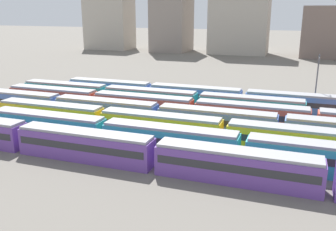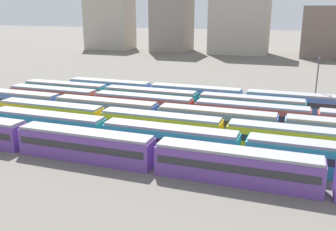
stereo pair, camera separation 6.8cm
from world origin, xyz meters
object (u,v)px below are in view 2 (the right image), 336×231
(train_track_1, at_px, (243,149))
(train_track_5, at_px, (150,98))
(train_track_4, at_px, (314,121))
(train_track_0, at_px, (236,165))
(train_track_6, at_px, (297,104))
(train_track_3, at_px, (158,115))
(catenary_pole_1, at_px, (317,80))

(train_track_1, relative_size, train_track_5, 1.34)
(train_track_1, distance_m, train_track_4, 17.72)
(train_track_5, bearing_deg, train_track_0, -51.39)
(train_track_6, bearing_deg, train_track_0, -100.12)
(train_track_0, xyz_separation_m, train_track_6, (5.57, 31.20, 0.00))
(train_track_0, height_order, train_track_5, same)
(train_track_3, distance_m, train_track_4, 24.00)
(catenary_pole_1, bearing_deg, train_track_0, -104.16)
(train_track_3, bearing_deg, train_track_6, 37.02)
(train_track_6, bearing_deg, train_track_3, -142.98)
(catenary_pole_1, bearing_deg, train_track_6, -134.36)
(train_track_0, distance_m, train_track_5, 33.27)
(train_track_1, bearing_deg, catenary_pole_1, 73.28)
(train_track_0, bearing_deg, train_track_1, 91.03)
(train_track_1, xyz_separation_m, train_track_3, (-15.02, 10.40, 0.00))
(train_track_0, distance_m, catenary_pole_1, 35.66)
(train_track_1, bearing_deg, train_track_0, -88.97)
(train_track_3, bearing_deg, train_track_5, 118.51)
(catenary_pole_1, bearing_deg, train_track_4, -91.49)
(train_track_0, bearing_deg, catenary_pole_1, 75.84)
(train_track_1, bearing_deg, train_track_3, 145.30)
(train_track_6, height_order, catenary_pole_1, catenary_pole_1)
(train_track_1, xyz_separation_m, train_track_5, (-20.67, 20.80, -0.00))
(train_track_1, height_order, train_track_5, same)
(train_track_0, distance_m, train_track_6, 31.69)
(train_track_0, height_order, catenary_pole_1, catenary_pole_1)
(train_track_0, xyz_separation_m, train_track_4, (8.32, 20.80, 0.00))
(train_track_1, bearing_deg, train_track_6, 77.71)
(train_track_4, bearing_deg, train_track_1, -118.33)
(train_track_6, bearing_deg, train_track_4, -75.21)
(train_track_3, relative_size, train_track_5, 1.34)
(train_track_0, xyz_separation_m, train_track_5, (-20.76, 26.00, -0.00))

